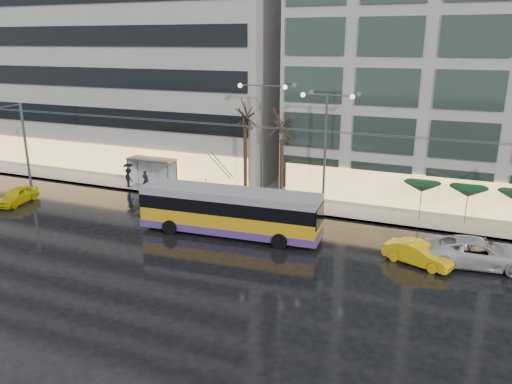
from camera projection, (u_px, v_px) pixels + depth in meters
The scene contains 19 objects.
ground at pixel (167, 247), 30.97m from camera, with size 140.00×140.00×0.00m, color black.
sidewalk at pixel (276, 190), 42.59m from camera, with size 80.00×10.00×0.15m, color gray.
kerb at pixel (253, 207), 38.21m from camera, with size 80.00×0.10×0.15m, color slate.
building_left at pixel (127, 52), 50.37m from camera, with size 34.00×14.00×22.00m, color #A19E9A.
trolleybus at pixel (230, 213), 32.50m from camera, with size 12.09×4.89×5.54m.
catenary at pixel (235, 155), 36.38m from camera, with size 42.24×5.12×7.00m.
bus_shelter at pixel (150, 166), 42.91m from camera, with size 4.20×1.60×2.51m.
street_lamp_near at pixel (262, 126), 38.04m from camera, with size 3.96×0.36×9.03m.
street_lamp_far at pixel (326, 135), 36.29m from camera, with size 3.96×0.36×8.53m.
tree_a at pixel (245, 111), 38.44m from camera, with size 3.20×3.20×8.40m.
tree_b at pixel (282, 121), 37.72m from camera, with size 3.20×3.20×7.70m.
parasol_a at pixel (422, 187), 34.85m from camera, with size 2.50×2.50×2.65m.
parasol_b at pixel (468, 192), 33.75m from camera, with size 2.50×2.50×2.65m.
taxi_a at pixel (17, 196), 38.99m from camera, with size 1.53×3.80×1.29m, color #CEC20A.
taxi_b at pixel (418, 254), 28.36m from camera, with size 1.37×3.92×1.29m, color yellow.
sedan_silver at pixel (478, 253), 28.16m from camera, with size 2.64×5.73×1.59m, color silver.
pedestrian_a at pixel (145, 174), 41.73m from camera, with size 0.98×1.00×2.19m.
pedestrian_b at pixel (207, 178), 42.72m from camera, with size 0.80×0.63×1.63m.
pedestrian_c at pixel (128, 175), 42.75m from camera, with size 1.23×1.09×2.11m.
Camera 1 is at (16.07, -24.34, 12.27)m, focal length 35.00 mm.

